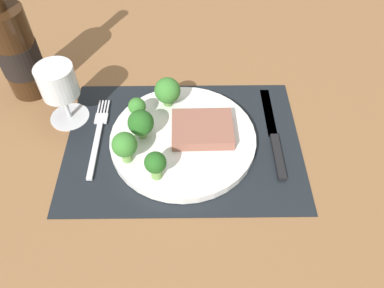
{
  "coord_description": "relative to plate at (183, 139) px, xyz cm",
  "views": [
    {
      "loc": [
        1.19,
        -44.39,
        53.25
      ],
      "look_at": [
        1.61,
        -1.89,
        1.9
      ],
      "focal_mm": 35.12,
      "sensor_mm": 36.0,
      "label": 1
    }
  ],
  "objects": [
    {
      "name": "ground_plane",
      "position": [
        0.0,
        0.0,
        -2.6
      ],
      "size": [
        140.0,
        110.0,
        3.0
      ],
      "primitive_type": "cube",
      "color": "brown"
    },
    {
      "name": "placemat",
      "position": [
        0.0,
        0.0,
        -0.95
      ],
      "size": [
        42.91,
        31.13,
        0.3
      ],
      "primitive_type": "cube",
      "color": "black",
      "rests_on": "ground_plane"
    },
    {
      "name": "plate",
      "position": [
        0.0,
        0.0,
        0.0
      ],
      "size": [
        26.47,
        26.47,
        1.6
      ],
      "primitive_type": "cylinder",
      "color": "white",
      "rests_on": "placemat"
    },
    {
      "name": "steak",
      "position": [
        3.51,
        0.73,
        1.84
      ],
      "size": [
        11.09,
        8.71,
        2.07
      ],
      "primitive_type": "cube",
      "rotation": [
        0.0,
        0.0,
        0.02
      ],
      "color": "#8C5647",
      "rests_on": "plate"
    },
    {
      "name": "broccoli_center",
      "position": [
        -8.36,
        4.55,
        3.74
      ],
      "size": [
        3.23,
        3.23,
        4.74
      ],
      "color": "#5B8942",
      "rests_on": "plate"
    },
    {
      "name": "broccoli_near_fork",
      "position": [
        -2.9,
        8.4,
        4.12
      ],
      "size": [
        4.96,
        4.96,
        5.9
      ],
      "color": "#5B8942",
      "rests_on": "plate"
    },
    {
      "name": "broccoli_near_steak",
      "position": [
        -4.27,
        -8.71,
        4.13
      ],
      "size": [
        3.59,
        3.59,
        5.49
      ],
      "color": "#6B994C",
      "rests_on": "plate"
    },
    {
      "name": "broccoli_front_edge",
      "position": [
        -7.26,
        0.11,
        4.31
      ],
      "size": [
        4.6,
        4.6,
        5.9
      ],
      "color": "#6B994C",
      "rests_on": "plate"
    },
    {
      "name": "broccoli_back_left",
      "position": [
        -9.47,
        -5.22,
        4.56
      ],
      "size": [
        4.27,
        4.27,
        6.13
      ],
      "color": "#6B994C",
      "rests_on": "plate"
    },
    {
      "name": "fork",
      "position": [
        -15.86,
        1.42,
        -0.55
      ],
      "size": [
        2.4,
        19.2,
        0.5
      ],
      "rotation": [
        0.0,
        0.0,
        -0.06
      ],
      "color": "silver",
      "rests_on": "placemat"
    },
    {
      "name": "knife",
      "position": [
        16.84,
        0.53,
        -0.5
      ],
      "size": [
        1.8,
        23.0,
        0.8
      ],
      "rotation": [
        0.0,
        0.0,
        0.04
      ],
      "color": "black",
      "rests_on": "placemat"
    },
    {
      "name": "wine_bottle",
      "position": [
        -31.52,
        15.0,
        8.45
      ],
      "size": [
        7.93,
        7.93,
        28.12
      ],
      "color": "#331E0F",
      "rests_on": "ground_plane"
    },
    {
      "name": "wine_glass",
      "position": [
        -22.2,
        6.75,
        7.11
      ],
      "size": [
        7.49,
        7.49,
        12.15
      ],
      "color": "silver",
      "rests_on": "ground_plane"
    }
  ]
}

